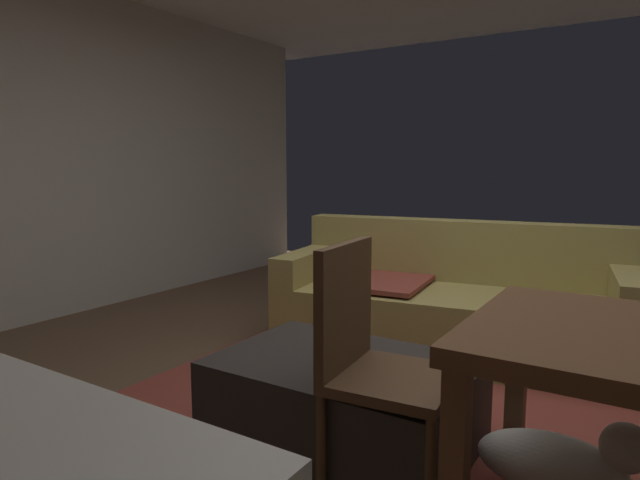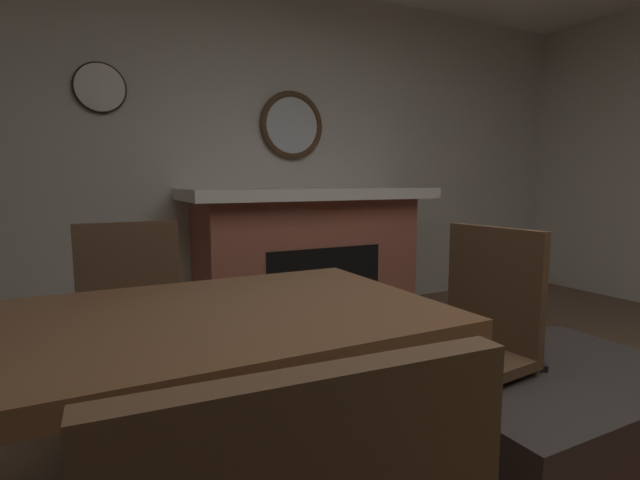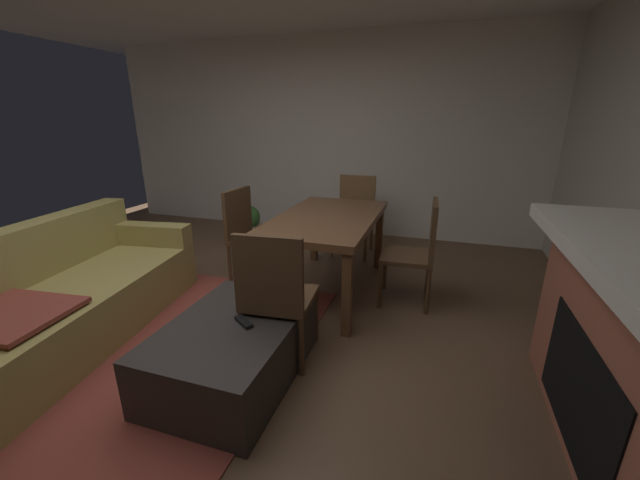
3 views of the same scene
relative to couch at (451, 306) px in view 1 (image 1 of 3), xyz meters
The scene contains 8 objects.
floor 1.02m from the couch, 77.75° to the right, with size 7.69×7.69×0.00m, color brown.
wall_left 3.31m from the couch, 162.34° to the right, with size 0.12×6.40×2.65m, color beige.
area_rug 0.81m from the couch, 88.66° to the right, with size 2.60×2.00×0.01m, color brown.
couch is the anchor object (origin of this frame).
ottoman_coffee_table 1.45m from the couch, 89.30° to the right, with size 1.08×0.75×0.39m, color #2D2826.
tv_remote 1.52m from the couch, 88.90° to the right, with size 0.05×0.16×0.02m, color black.
dining_chair_west 1.67m from the couch, 81.59° to the right, with size 0.48×0.48×0.93m.
small_dog 1.69m from the couch, 57.90° to the right, with size 0.57×0.26×0.31m.
Camera 1 is at (0.93, -2.45, 1.22)m, focal length 30.55 mm.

